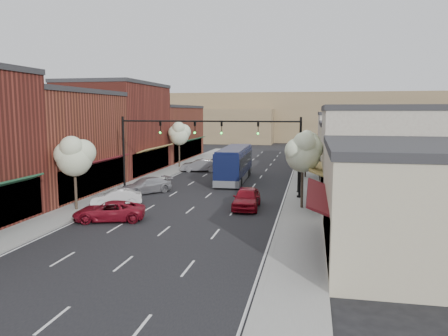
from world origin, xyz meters
The scene contains 28 objects.
ground centered at (0.00, 0.00, 0.00)m, with size 160.00×160.00×0.00m, color black.
sidewalk_left centered at (-8.40, 18.50, 0.07)m, with size 2.80×73.00×0.15m, color gray.
sidewalk_right centered at (8.40, 18.50, 0.07)m, with size 2.80×73.00×0.15m, color gray.
curb_left centered at (-7.00, 18.50, 0.07)m, with size 0.25×73.00×0.17m, color gray.
curb_right centered at (7.00, 18.50, 0.07)m, with size 0.25×73.00×0.17m, color gray.
bldg_left_midnear centered at (-14.23, 6.00, 4.66)m, with size 10.14×14.10×9.40m.
bldg_left_midfar centered at (-14.24, 20.00, 5.40)m, with size 10.14×14.10×10.90m.
bldg_left_far centered at (-14.22, 36.00, 4.16)m, with size 10.14×18.10×8.40m.
bldg_right_near centered at (13.69, -6.00, 2.92)m, with size 9.14×12.10×5.90m.
bldg_right_midnear centered at (13.72, 6.00, 3.91)m, with size 9.14×12.10×7.90m.
bldg_right_midfar centered at (13.70, 18.00, 3.17)m, with size 9.14×12.10×6.40m.
bldg_right_far centered at (13.71, 32.00, 3.66)m, with size 9.14×16.10×7.40m.
hill_far centered at (0.00, 90.00, 6.00)m, with size 120.00×30.00×12.00m, color #7A6647.
hill_near centered at (-25.00, 78.00, 4.00)m, with size 50.00×20.00×8.00m, color #7A6647.
signal_mast_right centered at (5.62, 8.00, 4.62)m, with size 8.22×0.46×7.00m.
signal_mast_left centered at (-5.62, 8.00, 4.62)m, with size 8.22×0.46×7.00m.
tree_right_near centered at (8.35, 3.94, 4.45)m, with size 2.85×2.65×5.95m.
tree_right_far centered at (8.35, 19.94, 3.99)m, with size 2.85×2.65×5.43m.
tree_left_near centered at (-8.25, -0.06, 4.22)m, with size 2.85×2.65×5.69m.
tree_left_far centered at (-8.25, 25.94, 4.60)m, with size 2.85×2.65×6.13m.
lamp_post_near centered at (7.80, 10.50, 3.01)m, with size 0.44×0.44×4.44m.
lamp_post_far centered at (7.80, 28.00, 3.01)m, with size 0.44×0.44×4.44m.
coach_bus centered at (0.80, 16.73, 1.88)m, with size 2.99×11.85×3.60m.
red_hatchback centered at (4.12, 3.43, 0.82)m, with size 1.93×4.80×1.64m, color maroon.
parked_car_a centered at (-4.54, -2.23, 0.67)m, with size 2.24×4.85×1.35m, color maroon.
parked_car_b centered at (-6.20, 2.40, 0.66)m, with size 1.39×3.98×1.31m, color silver.
parked_car_c centered at (-5.86, 7.87, 0.71)m, with size 1.99×4.90×1.42m, color #A6A5AB.
parked_car_e centered at (-4.69, 22.95, 0.78)m, with size 1.65×4.73×1.56m, color gray.
Camera 1 is at (8.97, -29.30, 7.44)m, focal length 35.00 mm.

